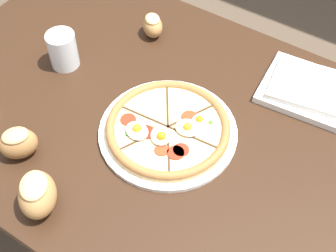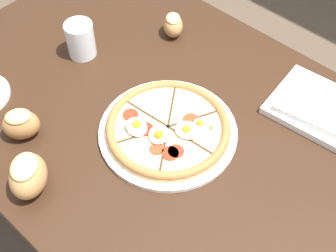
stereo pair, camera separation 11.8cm
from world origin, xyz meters
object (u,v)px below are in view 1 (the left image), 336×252
(napkin_folded, at_px, (308,89))
(bread_piece_near, at_px, (18,143))
(pizza, at_px, (168,129))
(water_glass, at_px, (63,52))
(bread_piece_far, at_px, (37,194))
(dining_table, at_px, (189,152))
(bread_piece_mid, at_px, (153,25))

(napkin_folded, bearing_deg, bread_piece_near, -131.41)
(pizza, height_order, bread_piece_near, bread_piece_near)
(water_glass, bearing_deg, bread_piece_near, -68.15)
(napkin_folded, xyz_separation_m, bread_piece_far, (-0.37, -0.66, 0.04))
(bread_piece_near, distance_m, water_glass, 0.33)
(dining_table, height_order, pizza, pizza)
(dining_table, xyz_separation_m, bread_piece_mid, (-0.30, 0.26, 0.12))
(dining_table, bearing_deg, bread_piece_mid, 138.39)
(bread_piece_near, height_order, bread_piece_mid, bread_piece_near)
(pizza, height_order, napkin_folded, pizza)
(bread_piece_mid, distance_m, water_glass, 0.28)
(bread_piece_mid, xyz_separation_m, bread_piece_far, (0.12, -0.63, 0.02))
(bread_piece_mid, bearing_deg, water_glass, -119.75)
(dining_table, height_order, napkin_folded, napkin_folded)
(bread_piece_near, bearing_deg, water_glass, 111.85)
(dining_table, distance_m, water_glass, 0.46)
(dining_table, distance_m, napkin_folded, 0.37)
(pizza, distance_m, napkin_folded, 0.41)
(bread_piece_mid, bearing_deg, bread_piece_near, -91.91)
(bread_piece_near, distance_m, bread_piece_mid, 0.55)
(bread_piece_near, bearing_deg, napkin_folded, 48.59)
(dining_table, relative_size, water_glass, 14.91)
(bread_piece_near, relative_size, bread_piece_mid, 1.19)
(napkin_folded, xyz_separation_m, bread_piece_mid, (-0.49, -0.03, 0.02))
(bread_piece_near, relative_size, bread_piece_far, 0.83)
(dining_table, distance_m, bread_piece_mid, 0.41)
(bread_piece_far, bearing_deg, bread_piece_mid, 101.08)
(water_glass, bearing_deg, bread_piece_far, -55.69)
(bread_piece_near, bearing_deg, pizza, 42.99)
(napkin_folded, bearing_deg, bread_piece_mid, -176.36)
(pizza, height_order, bread_piece_far, bread_piece_far)
(dining_table, xyz_separation_m, water_glass, (-0.44, 0.02, 0.13))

